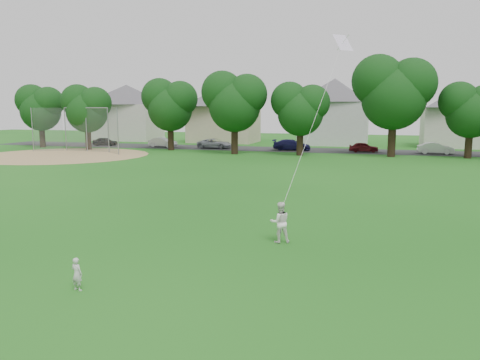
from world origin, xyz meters
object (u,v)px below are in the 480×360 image
(older_boy, at_px, (280,222))
(baseball_backstop, at_px, (83,130))
(toddler, at_px, (77,274))
(kite, at_px, (315,118))

(older_boy, distance_m, baseball_backstop, 41.79)
(toddler, relative_size, baseball_backstop, 0.08)
(toddler, height_order, kite, kite)
(kite, bearing_deg, toddler, -118.50)
(older_boy, xyz_separation_m, kite, (0.76, 3.18, 3.71))
(kite, relative_size, baseball_backstop, 0.82)
(toddler, height_order, older_boy, older_boy)
(toddler, distance_m, baseball_backstop, 43.77)
(toddler, relative_size, older_boy, 0.61)
(kite, bearing_deg, baseball_backstop, 138.21)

